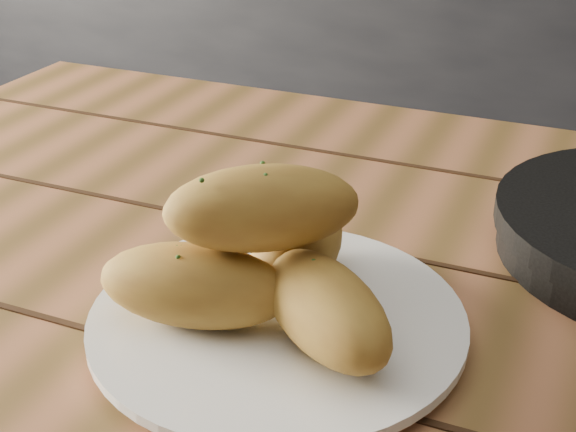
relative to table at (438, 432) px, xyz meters
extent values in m
cube|color=black|center=(-0.30, 1.53, -0.21)|extent=(2.80, 0.60, 0.90)
cube|color=#9D5E3A|center=(0.00, 0.00, 0.07)|extent=(1.45, 0.97, 0.04)
cylinder|color=brown|center=(-0.65, 0.35, -0.30)|extent=(0.07, 0.07, 0.71)
cylinder|color=white|center=(-0.12, -0.05, 0.10)|extent=(0.26, 0.26, 0.01)
cylinder|color=white|center=(-0.12, -0.05, 0.11)|extent=(0.28, 0.28, 0.01)
ellipsoid|color=#A67E2E|center=(-0.17, -0.08, 0.14)|extent=(0.15, 0.09, 0.06)
ellipsoid|color=#A67E2E|center=(-0.07, -0.07, 0.14)|extent=(0.15, 0.14, 0.06)
ellipsoid|color=#A67E2E|center=(-0.12, 0.00, 0.14)|extent=(0.08, 0.14, 0.06)
ellipsoid|color=#A67E2E|center=(-0.13, -0.05, 0.20)|extent=(0.15, 0.13, 0.06)
camera|label=1|loc=(0.08, -0.50, 0.45)|focal=50.00mm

